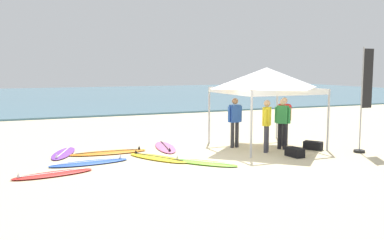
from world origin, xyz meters
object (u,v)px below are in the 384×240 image
Objects in this scene: surfboard_orange at (109,152)px; person_yellow at (267,122)px; surfboard_yellow at (158,158)px; surfboard_purple at (63,153)px; surfboard_pink at (165,147)px; surfboard_lime at (203,162)px; person_red at (284,118)px; person_green at (283,120)px; surfboard_blue at (89,163)px; person_blue at (235,119)px; banner_flag at (364,104)px; gear_bag_near_tent at (313,146)px; canopy_tent at (267,78)px; surfboard_red at (53,174)px; gear_bag_by_pole at (295,152)px.

person_yellow is (4.76, -1.86, 0.95)m from surfboard_orange.
surfboard_purple is at bearing 143.22° from surfboard_yellow.
surfboard_pink is 1.20× the size of surfboard_lime.
surfboard_lime is at bearing -164.04° from person_yellow.
person_red is 0.68m from person_green.
surfboard_blue is 5.73m from person_yellow.
person_yellow is (2.61, 0.75, 0.95)m from surfboard_lime.
surfboard_orange is at bearing 170.98° from person_blue.
gear_bag_near_tent is at bearing 139.69° from banner_flag.
surfboard_pink is 1.39× the size of person_yellow.
canopy_tent is 7.79m from surfboard_red.
person_green is (1.31, -0.93, 0.00)m from person_blue.
surfboard_blue is 1.18× the size of surfboard_lime.
banner_flag is at bearing -6.28° from gear_bag_by_pole.
surfboard_yellow is 3.74m from person_yellow.
gear_bag_near_tent is at bearing -26.83° from surfboard_pink.
surfboard_purple is 7.56m from person_red.
person_green reaches higher than surfboard_orange.
canopy_tent is 1.79× the size of person_yellow.
person_red is at bearing 129.46° from banner_flag.
surfboard_purple is (-0.50, 1.73, 0.00)m from surfboard_blue.
person_red reaches higher than surfboard_blue.
gear_bag_near_tent is 1.48m from gear_bag_by_pole.
surfboard_blue is 1.02× the size of surfboard_yellow.
canopy_tent is 1.55× the size of surfboard_lime.
person_red reaches higher than surfboard_purple.
surfboard_red is at bearing 175.30° from banner_flag.
person_red is (5.98, -1.08, 0.95)m from surfboard_orange.
banner_flag is 5.67× the size of gear_bag_near_tent.
person_red is at bearing -11.67° from surfboard_purple.
person_yellow is at bearing -5.72° from surfboard_blue.
gear_bag_by_pole is (6.03, -1.53, 0.10)m from surfboard_blue.
surfboard_pink is 1.39× the size of person_blue.
surfboard_purple is (-2.53, 1.89, 0.00)m from surfboard_yellow.
banner_flag reaches higher than surfboard_pink.
surfboard_orange and surfboard_purple have the same top height.
surfboard_red is at bearing -165.33° from person_blue.
surfboard_pink is at bearing 159.51° from person_blue.
gear_bag_near_tent is (0.48, -1.01, -0.85)m from person_red.
surfboard_pink is 0.70× the size of banner_flag.
canopy_tent reaches higher than gear_bag_by_pole.
banner_flag is (2.33, -2.15, -0.81)m from canopy_tent.
person_blue is 0.50× the size of banner_flag.
person_green is (3.40, 1.00, 0.95)m from surfboard_lime.
surfboard_lime is 1.16× the size of person_blue.
canopy_tent reaches higher than surfboard_blue.
surfboard_red is at bearing -148.18° from surfboard_pink.
banner_flag is 2.87m from gear_bag_by_pole.
surfboard_yellow and surfboard_lime have the same top height.
surfboard_yellow is at bearing -175.59° from person_red.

